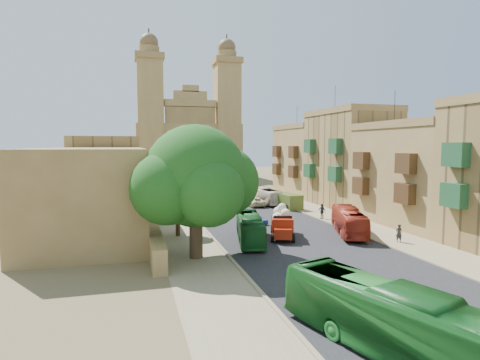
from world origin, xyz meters
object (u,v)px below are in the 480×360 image
street_tree_b (167,186)px  red_truck (282,223)px  street_tree_c (160,182)px  car_blue_a (256,219)px  bus_red_east (349,221)px  bus_green_north (250,228)px  church (187,142)px  bus_cream_east (265,196)px  car_cream (254,202)px  ficus_tree (197,180)px  car_dkblue (204,192)px  car_white_a (221,199)px  street_tree_d (155,173)px  pedestrian_a (399,233)px  car_white_b (239,195)px  bus_green_south (390,319)px  pedestrian_c (322,211)px  olive_pickup (287,201)px  street_tree_a (178,205)px  car_blue_b (185,185)px

street_tree_b → red_truck: size_ratio=0.96×
street_tree_c → car_blue_a: (9.00, -20.29, -2.57)m
bus_red_east → bus_green_north: bearing=23.1°
church → bus_cream_east: (4.79, -48.90, -8.31)m
street_tree_c → car_cream: (12.73, -7.87, -2.46)m
ficus_tree → bus_red_east: size_ratio=1.13×
street_tree_c → car_dkblue: size_ratio=1.16×
church → car_white_a: 46.89m
street_tree_d → red_truck: 40.46m
red_truck → pedestrian_a: red_truck is taller
church → street_tree_c: church is taller
bus_cream_east → ficus_tree: bearing=55.5°
car_cream → car_white_b: 7.18m
ficus_tree → bus_green_south: (5.41, -16.40, -4.59)m
bus_cream_east → pedestrian_c: (2.71, -13.14, -0.30)m
street_tree_d → car_dkblue: (7.82, -6.38, -3.02)m
pedestrian_a → car_cream: bearing=-66.8°
red_truck → pedestrian_c: bearing=44.2°
red_truck → bus_cream_east: size_ratio=0.66×
olive_pickup → bus_green_south: bus_green_south is taller
bus_green_north → car_cream: 21.36m
ficus_tree → bus_cream_east: bearing=61.1°
olive_pickup → bus_cream_east: 5.05m
pedestrian_a → street_tree_a: bearing=-13.6°
street_tree_a → bus_green_south: (6.00, -24.40, -1.51)m
car_blue_b → street_tree_a: bearing=-90.8°
church → ficus_tree: size_ratio=3.53×
bus_green_north → bus_cream_east: size_ratio=1.01×
street_tree_c → bus_red_east: street_tree_c is taller
bus_red_east → car_cream: bearing=-59.5°
street_tree_d → red_truck: street_tree_d is taller
bus_red_east → car_blue_a: (-7.27, 7.34, -0.72)m
olive_pickup → pedestrian_a: size_ratio=3.17×
olive_pickup → car_dkblue: bearing=117.5°
bus_green_south → car_dkblue: bearing=70.4°
car_blue_b → pedestrian_a: pedestrian_a is taller
olive_pickup → car_white_b: (-4.13, 10.32, -0.27)m
bus_green_north → car_white_b: 28.16m
street_tree_a → pedestrian_c: (17.50, 4.58, -2.10)m
ficus_tree → street_tree_d: (-0.59, 43.99, -2.47)m
bus_green_south → car_dkblue: size_ratio=2.66×
street_tree_b → bus_red_east: street_tree_b is taller
church → ficus_tree: (-9.41, -74.61, -3.43)m
red_truck → church: bearing=89.5°
car_blue_a → car_white_a: 16.88m
ficus_tree → pedestrian_a: bearing=0.6°
church → car_cream: 51.33m
bus_green_north → bus_red_east: (10.27, 0.51, 0.05)m
street_tree_c → olive_pickup: bearing=-33.8°
bus_green_north → bus_red_east: bus_red_east is taller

